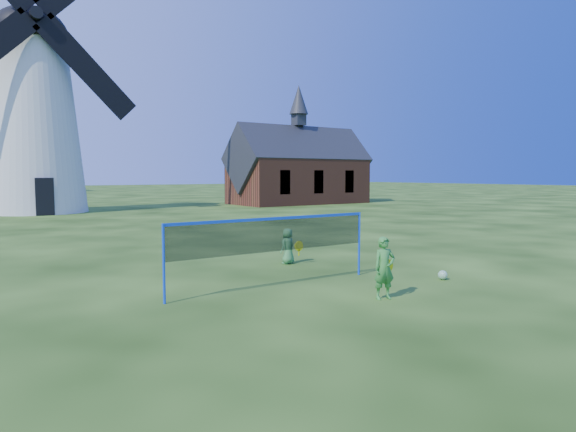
% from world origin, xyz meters
% --- Properties ---
extents(ground, '(220.00, 220.00, 0.00)m').
position_xyz_m(ground, '(0.00, 0.00, 0.00)').
color(ground, black).
rests_on(ground, ground).
extents(windmill, '(11.94, 6.20, 17.94)m').
position_xyz_m(windmill, '(-1.41, 27.01, 6.52)').
color(windmill, silver).
rests_on(windmill, ground).
extents(chapel, '(11.75, 5.70, 9.94)m').
position_xyz_m(chapel, '(18.60, 25.81, 2.80)').
color(chapel, brown).
rests_on(chapel, ground).
extents(badminton_net, '(5.05, 0.05, 1.55)m').
position_xyz_m(badminton_net, '(-0.57, -0.08, 1.14)').
color(badminton_net, blue).
rests_on(badminton_net, ground).
extents(player_girl, '(0.68, 0.40, 1.25)m').
position_xyz_m(player_girl, '(0.69, -2.18, 0.62)').
color(player_girl, '#398C38').
rests_on(player_girl, ground).
extents(player_boy, '(0.63, 0.45, 0.99)m').
position_xyz_m(player_boy, '(1.35, 2.18, 0.49)').
color(player_boy, '#49974B').
rests_on(player_boy, ground).
extents(play_ball, '(0.22, 0.22, 0.22)m').
position_xyz_m(play_ball, '(3.16, -1.64, 0.11)').
color(play_ball, green).
rests_on(play_ball, ground).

